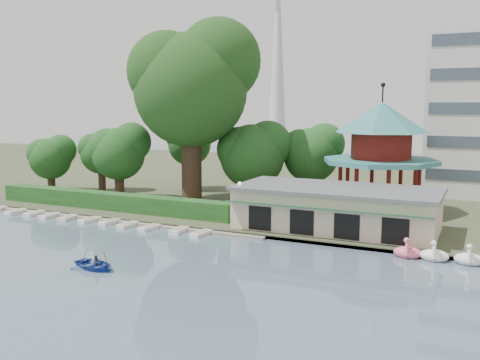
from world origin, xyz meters
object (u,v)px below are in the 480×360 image
Objects in this scene: pavilion at (381,146)px; big_tree at (193,81)px; dock at (114,220)px; rowboat_with_passengers at (95,262)px; boathouse at (336,208)px.

pavilion is 22.32m from big_tree.
dock is 5.87× the size of rowboat_with_passengers.
dock is 22.62m from boathouse.
rowboat_with_passengers is (-12.99, -18.24, -1.84)m from boathouse.
pavilion is (24.00, 14.80, 7.36)m from dock.
big_tree is at bearing 103.41° from rowboat_with_passengers.
pavilion reaches higher than dock.
boathouse is 23.28m from big_tree.
pavilion is (2.00, 10.03, 5.11)m from boathouse.
dock is at bearing -167.76° from boathouse.
pavilion is 32.74m from rowboat_with_passengers.
dock is 29.14m from pavilion.
big_tree is (3.18, 11.01, 14.44)m from dock.
boathouse reaches higher than dock.
big_tree reaches higher than pavilion.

